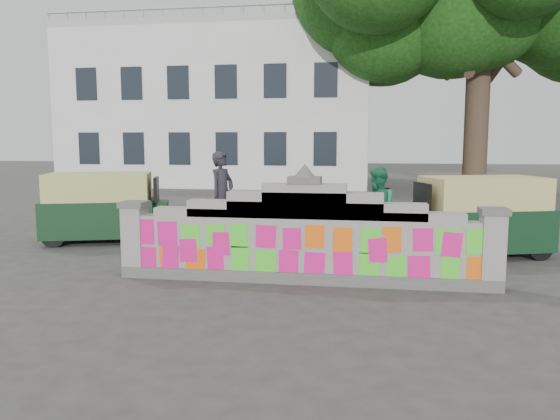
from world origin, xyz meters
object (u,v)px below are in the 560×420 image
(pedestrian, at_px, (377,209))
(cyclist_rider, at_px, (222,206))
(rickshaw_right, at_px, (479,215))
(rickshaw_left, at_px, (103,206))
(cyclist_bike, at_px, (223,223))

(pedestrian, bearing_deg, cyclist_rider, -99.12)
(rickshaw_right, bearing_deg, rickshaw_left, -19.39)
(pedestrian, relative_size, rickshaw_left, 0.61)
(cyclist_rider, distance_m, rickshaw_right, 5.46)
(rickshaw_left, distance_m, rickshaw_right, 8.47)
(cyclist_bike, height_order, rickshaw_left, rickshaw_left)
(cyclist_bike, bearing_deg, rickshaw_right, -67.85)
(cyclist_bike, distance_m, rickshaw_left, 3.03)
(pedestrian, bearing_deg, cyclist_bike, -99.12)
(pedestrian, distance_m, rickshaw_left, 6.39)
(cyclist_rider, bearing_deg, rickshaw_left, 105.07)
(cyclist_bike, distance_m, cyclist_rider, 0.39)
(cyclist_bike, relative_size, rickshaw_left, 0.71)
(cyclist_bike, xyz_separation_m, rickshaw_right, (5.46, 0.06, 0.29))
(rickshaw_right, bearing_deg, pedestrian, -20.91)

